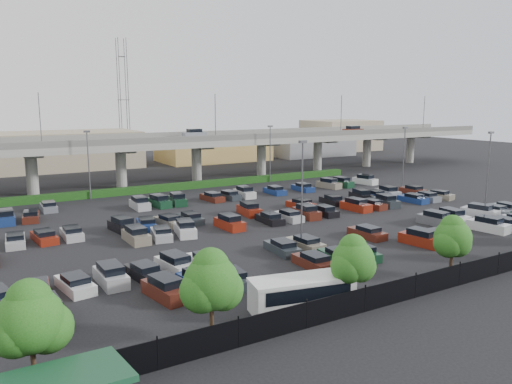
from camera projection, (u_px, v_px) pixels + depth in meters
ground at (264, 218)px, 62.94m from camera, size 280.00×280.00×0.00m
overpass at (169, 145)px, 88.70m from camera, size 150.00×13.00×15.80m
hedge at (187, 186)px, 84.01m from camera, size 66.00×1.60×1.10m
fence at (451, 277)px, 39.04m from camera, size 70.00×0.10×2.00m
tree_row at (444, 239)px, 40.21m from camera, size 65.07×3.66×5.94m
shuttle_bus at (302, 292)px, 34.90m from camera, size 7.76×4.00×2.38m
parked_cars at (276, 219)px, 59.68m from camera, size 63.15×41.56×1.67m
light_poles at (227, 169)px, 61.45m from camera, size 66.90×48.38×10.30m
distant_buildings at (174, 147)px, 120.81m from camera, size 138.00×24.00×9.00m
comm_tower at (123, 97)px, 124.82m from camera, size 2.40×2.40×30.00m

